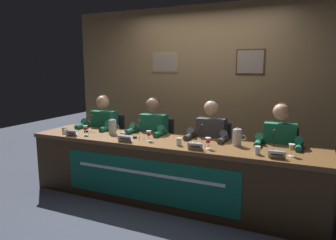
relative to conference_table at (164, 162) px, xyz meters
The scene contains 29 objects.
ground_plane 0.53m from the conference_table, 88.24° to the left, with size 12.00×12.00×0.00m, color #383D4C.
wall_back_panelled 1.81m from the conference_table, 89.87° to the left, with size 4.82×0.14×2.60m.
conference_table is the anchor object (origin of this frame).
chair_far_left 1.41m from the conference_table, 151.69° to the left, with size 0.44×0.45×0.90m.
panelist_far_left 1.34m from the conference_table, 159.30° to the left, with size 0.51×0.48×1.23m.
nameplate_far_left 1.28m from the conference_table, behind, with size 0.17×0.06×0.08m.
juice_glass_far_left 1.16m from the conference_table, behind, with size 0.06×0.06×0.12m.
water_cup_far_left 1.46m from the conference_table, behind, with size 0.06×0.06×0.08m.
microphone_far_left 1.26m from the conference_table, behind, with size 0.06×0.17×0.22m.
chair_center_left 0.79m from the conference_table, 121.61° to the left, with size 0.44×0.45×0.90m.
panelist_center_left 0.65m from the conference_table, 131.26° to the left, with size 0.51×0.48×1.23m.
nameplate_center_left 0.54m from the conference_table, 159.43° to the right, with size 0.19×0.06×0.08m.
juice_glass_center_left 0.38m from the conference_table, behind, with size 0.06×0.06×0.12m.
water_cup_center_left 0.60m from the conference_table, behind, with size 0.06×0.06×0.08m.
microphone_center_left 0.54m from the conference_table, 167.42° to the left, with size 0.06×0.17×0.22m.
chair_center_right 0.79m from the conference_table, 57.96° to the left, with size 0.44×0.45×0.90m.
panelist_center_right 0.66m from the conference_table, 48.26° to the left, with size 0.51×0.48×1.23m.
nameplate_center_right 0.55m from the conference_table, 19.66° to the right, with size 0.17×0.06×0.08m.
juice_glass_center_right 0.65m from the conference_table, ahead, with size 0.06×0.06×0.12m.
water_cup_center_right 0.36m from the conference_table, 15.24° to the right, with size 0.06×0.06×0.08m.
microphone_center_right 0.52m from the conference_table, 15.41° to the left, with size 0.06×0.17×0.22m.
chair_far_right 1.42m from the conference_table, 28.17° to the left, with size 0.44×0.45×0.90m.
panelist_far_right 1.35m from the conference_table, 20.59° to the left, with size 0.51×0.48×1.23m.
nameplate_far_right 1.31m from the conference_table, ahead, with size 0.16×0.06×0.08m.
juice_glass_far_right 1.43m from the conference_table, ahead, with size 0.06×0.06×0.12m.
water_cup_far_right 1.12m from the conference_table, ahead, with size 0.06×0.06×0.08m.
microphone_far_right 1.26m from the conference_table, ahead, with size 0.06×0.17×0.22m.
water_pitcher_left_side 0.89m from the conference_table, behind, with size 0.15×0.10×0.21m.
water_pitcher_right_side 0.91m from the conference_table, 13.58° to the left, with size 0.15×0.10×0.21m.
Camera 1 is at (1.47, -3.29, 1.62)m, focal length 32.66 mm.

